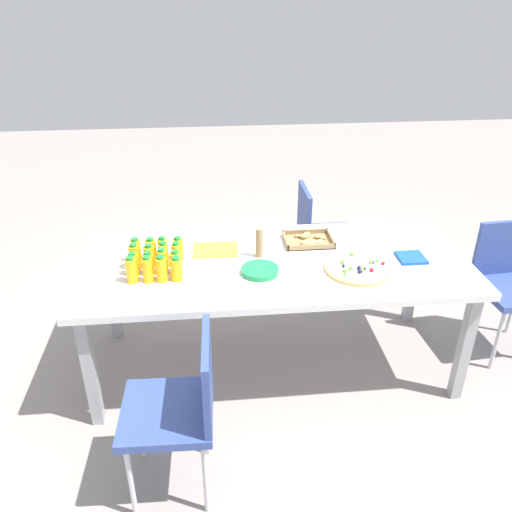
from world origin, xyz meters
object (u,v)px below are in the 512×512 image
object	(u,v)px
chair_end	(510,277)
chair_far_right	(319,231)
juice_bottle_12	(136,250)
cardboard_tube	(259,243)
napkin_stack	(411,258)
juice_bottle_15	(178,249)
juice_bottle_4	(133,264)
juice_bottle_7	(176,263)
juice_bottle_14	(163,250)
juice_bottle_0	(131,270)
juice_bottle_2	(161,269)
snack_tray	(309,241)
juice_bottle_8	(135,257)
juice_bottle_13	(151,250)
juice_bottle_5	(149,264)
chair_near_left	(182,403)
plate_stack	(260,270)
juice_bottle_3	(177,269)
juice_bottle_10	(164,255)
paper_folder	(216,250)
juice_bottle_6	(162,262)
party_table	(275,270)
juice_bottle_11	(177,255)
juice_bottle_9	(149,257)
juice_bottle_1	(148,270)
fruit_pizza	(357,268)

from	to	relation	value
chair_end	chair_far_right	bearing A→B (deg)	-41.31
juice_bottle_12	cardboard_tube	distance (m)	0.69
napkin_stack	chair_far_right	bearing A→B (deg)	109.88
chair_end	napkin_stack	size ratio (longest dim) A/B	5.53
juice_bottle_15	juice_bottle_4	bearing A→B (deg)	-148.00
juice_bottle_7	juice_bottle_14	size ratio (longest dim) A/B	0.92
juice_bottle_15	juice_bottle_0	bearing A→B (deg)	-136.51
juice_bottle_0	juice_bottle_2	world-z (taller)	same
juice_bottle_15	snack_tray	bearing A→B (deg)	10.19
juice_bottle_8	napkin_stack	xyz separation A→B (m)	(1.53, -0.04, -0.06)
juice_bottle_14	juice_bottle_15	distance (m)	0.09
juice_bottle_7	cardboard_tube	world-z (taller)	cardboard_tube
juice_bottle_12	juice_bottle_4	bearing A→B (deg)	-89.37
juice_bottle_13	juice_bottle_2	bearing A→B (deg)	-72.52
juice_bottle_5	juice_bottle_8	distance (m)	0.11
chair_near_left	juice_bottle_5	bearing A→B (deg)	15.15
juice_bottle_13	plate_stack	size ratio (longest dim) A/B	0.70
juice_bottle_0	juice_bottle_3	bearing A→B (deg)	0.12
juice_bottle_5	napkin_stack	world-z (taller)	juice_bottle_5
chair_far_right	juice_bottle_10	xyz separation A→B (m)	(-1.05, -0.85, 0.30)
chair_far_right	juice_bottle_8	bearing A→B (deg)	-54.62
paper_folder	juice_bottle_2	bearing A→B (deg)	-131.70
juice_bottle_12	juice_bottle_15	world-z (taller)	same
plate_stack	juice_bottle_6	bearing A→B (deg)	175.12
party_table	juice_bottle_11	distance (m)	0.56
chair_end	juice_bottle_15	bearing A→B (deg)	-4.33
juice_bottle_0	chair_far_right	bearing A→B (deg)	39.56
juice_bottle_10	paper_folder	size ratio (longest dim) A/B	0.58
chair_end	juice_bottle_4	bearing A→B (deg)	-0.63
juice_bottle_6	juice_bottle_7	bearing A→B (deg)	-1.07
chair_near_left	juice_bottle_9	distance (m)	0.88
party_table	juice_bottle_11	bearing A→B (deg)	-179.85
chair_near_left	juice_bottle_1	distance (m)	0.74
juice_bottle_9	juice_bottle_13	size ratio (longest dim) A/B	0.98
juice_bottle_14	snack_tray	xyz separation A→B (m)	(0.85, 0.14, -0.06)
juice_bottle_4	juice_bottle_7	xyz separation A→B (m)	(0.22, -0.00, 0.00)
juice_bottle_1	snack_tray	world-z (taller)	juice_bottle_1
juice_bottle_9	cardboard_tube	xyz separation A→B (m)	(0.61, 0.07, 0.02)
juice_bottle_5	juice_bottle_9	bearing A→B (deg)	91.62
cardboard_tube	paper_folder	world-z (taller)	cardboard_tube
juice_bottle_1	juice_bottle_12	bearing A→B (deg)	110.14
juice_bottle_12	plate_stack	world-z (taller)	juice_bottle_12
juice_bottle_9	napkin_stack	xyz separation A→B (m)	(1.45, -0.05, -0.06)
juice_bottle_3	fruit_pizza	world-z (taller)	juice_bottle_3
juice_bottle_8	juice_bottle_11	size ratio (longest dim) A/B	1.06
juice_bottle_13	fruit_pizza	size ratio (longest dim) A/B	0.40
juice_bottle_10	juice_bottle_14	world-z (taller)	juice_bottle_10
juice_bottle_1	juice_bottle_11	xyz separation A→B (m)	(0.14, 0.16, -0.00)
juice_bottle_6	snack_tray	bearing A→B (deg)	18.64
juice_bottle_14	cardboard_tube	world-z (taller)	cardboard_tube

